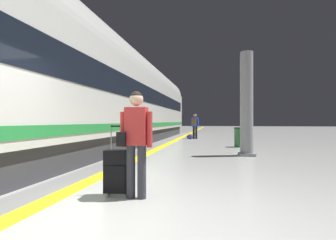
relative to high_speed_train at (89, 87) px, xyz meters
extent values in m
plane|color=#B7B7B2|center=(2.98, -5.55, -2.50)|extent=(120.00, 120.00, 0.00)
cube|color=yellow|center=(2.25, 4.45, -2.50)|extent=(0.36, 80.00, 0.01)
cube|color=slate|center=(1.85, 4.45, -2.50)|extent=(0.76, 80.00, 0.01)
cube|color=#38383D|center=(0.00, 0.49, -2.15)|extent=(2.67, 29.35, 0.70)
cube|color=silver|center=(0.00, 0.49, -0.35)|extent=(2.90, 30.57, 2.90)
cylinder|color=silver|center=(0.00, 0.49, 1.05)|extent=(2.84, 29.96, 2.84)
cube|color=black|center=(0.00, 0.49, 0.00)|extent=(2.93, 28.74, 0.80)
cube|color=#268C3F|center=(0.00, 0.49, -1.50)|extent=(2.94, 29.96, 0.24)
cube|color=gray|center=(-1.46, 5.08, -0.60)|extent=(0.02, 0.90, 2.00)
cylinder|color=#383842|center=(3.59, -5.15, -2.09)|extent=(0.14, 0.14, 0.82)
cylinder|color=#383842|center=(3.42, -5.14, -2.09)|extent=(0.14, 0.14, 0.82)
cube|color=red|center=(3.51, -5.14, -1.39)|extent=(0.34, 0.20, 0.59)
cylinder|color=red|center=(3.72, -5.16, -1.44)|extent=(0.09, 0.09, 0.55)
cylinder|color=red|center=(3.29, -5.15, -1.44)|extent=(0.09, 0.09, 0.55)
sphere|color=beige|center=(3.51, -5.14, -0.97)|extent=(0.22, 0.22, 0.22)
sphere|color=black|center=(3.51, -5.14, -0.94)|extent=(0.20, 0.20, 0.20)
cube|color=black|center=(3.31, -5.17, -1.58)|extent=(0.14, 0.28, 0.22)
cube|color=black|center=(3.16, -5.08, -2.11)|extent=(0.41, 0.27, 0.67)
cube|color=black|center=(3.17, -5.20, -2.19)|extent=(0.31, 0.06, 0.37)
cylinder|color=black|center=(3.29, -4.99, -2.47)|extent=(0.03, 0.06, 0.06)
cylinder|color=black|center=(3.01, -5.03, -2.47)|extent=(0.03, 0.06, 0.06)
cylinder|color=gray|center=(3.25, -5.01, -1.58)|extent=(0.02, 0.02, 0.38)
cylinder|color=gray|center=(3.05, -5.04, -1.58)|extent=(0.02, 0.02, 0.38)
cube|color=black|center=(3.15, -5.02, -1.39)|extent=(0.22, 0.06, 0.02)
cylinder|color=black|center=(3.24, 8.47, -2.07)|extent=(0.14, 0.14, 0.86)
cylinder|color=black|center=(3.42, 8.41, -2.07)|extent=(0.14, 0.14, 0.86)
cube|color=blue|center=(3.33, 8.44, -1.34)|extent=(0.39, 0.30, 0.61)
cylinder|color=blue|center=(3.12, 8.52, -1.39)|extent=(0.09, 0.09, 0.57)
cylinder|color=blue|center=(3.55, 8.38, -1.39)|extent=(0.09, 0.09, 0.57)
sphere|color=tan|center=(3.33, 8.44, -0.90)|extent=(0.23, 0.23, 0.23)
sphere|color=black|center=(3.33, 8.44, -0.87)|extent=(0.21, 0.21, 0.21)
cube|color=brown|center=(3.28, 8.30, -1.32)|extent=(0.30, 0.22, 0.41)
ellipsoid|color=navy|center=(3.01, 8.16, -2.35)|extent=(0.44, 0.26, 0.30)
torus|color=navy|center=(3.01, 8.16, -2.25)|extent=(0.22, 0.02, 0.22)
cylinder|color=gray|center=(5.77, 0.23, -0.70)|extent=(0.44, 0.44, 3.60)
cube|color=gray|center=(5.77, 0.23, -2.45)|extent=(0.56, 0.56, 0.10)
cylinder|color=#2D6638|center=(5.79, 3.24, -2.08)|extent=(0.44, 0.44, 0.85)
cylinder|color=#262628|center=(5.79, 3.24, -1.62)|extent=(0.46, 0.46, 0.06)
camera|label=1|loc=(4.72, -8.94, -1.31)|focal=27.23mm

